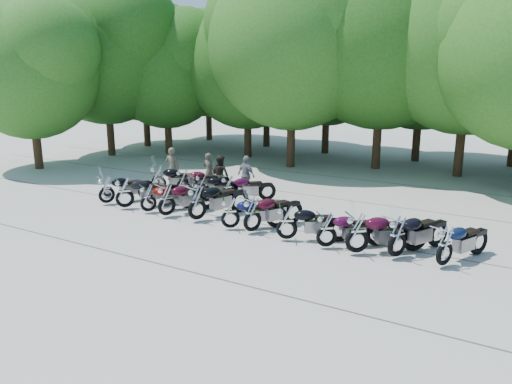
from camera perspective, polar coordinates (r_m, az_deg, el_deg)
The scene contains 33 objects.
ground at distance 15.88m, azimuth -2.76°, elevation -4.97°, with size 90.00×90.00×0.00m, color gray.
tree_0 at distance 34.84m, azimuth -12.74°, elevation 14.07°, with size 7.50×7.50×9.21m.
tree_1 at distance 31.28m, azimuth -10.28°, elevation 13.53°, with size 6.97×6.97×8.55m.
tree_2 at distance 29.77m, azimuth -0.97°, elevation 14.22°, with size 7.31×7.31×8.97m.
tree_3 at distance 26.60m, azimuth 4.20°, elevation 16.40°, with size 8.70×8.70×10.67m.
tree_4 at distance 26.82m, azimuth 14.30°, elevation 16.68°, with size 9.13×9.13×11.20m.
tree_5 at distance 26.05m, azimuth 23.33°, elevation 15.97°, with size 9.04×9.04×11.10m.
tree_9 at distance 37.21m, azimuth -5.55°, elevation 14.40°, with size 7.59×7.59×9.32m.
tree_10 at distance 33.86m, azimuth 1.25°, elevation 14.75°, with size 7.78×7.78×9.55m.
tree_11 at distance 31.38m, azimuth 8.21°, elevation 14.40°, with size 7.56×7.56×9.28m.
tree_12 at distance 29.74m, azimuth 18.52°, elevation 14.33°, with size 7.88×7.88×9.67m.
tree_16 at distance 28.43m, azimuth -24.50°, elevation 12.53°, with size 6.97×6.97×8.55m.
tree_17 at distance 31.51m, azimuth -16.88°, elevation 14.95°, with size 8.31×8.31×10.20m.
motorcycle_0 at distance 20.12m, azimuth -16.73°, elevation 0.36°, with size 0.68×2.24×1.26m, color black, non-canonical shape.
motorcycle_1 at distance 19.27m, azimuth -14.80°, elevation 0.05°, with size 0.73×2.40×1.36m, color black, non-canonical shape.
motorcycle_2 at distance 18.56m, azimuth -12.22°, elevation -0.58°, with size 0.64×2.11×1.19m, color #850804, non-canonical shape.
motorcycle_3 at distance 17.88m, azimuth -10.20°, elevation -0.76°, with size 0.73×2.39×1.35m, color #350713, non-canonical shape.
motorcycle_4 at distance 17.21m, azimuth -6.75°, elevation -1.09°, with size 0.77×2.52×1.43m, color black, non-canonical shape.
motorcycle_5 at distance 16.27m, azimuth -2.95°, elevation -2.28°, with size 0.65×2.14×1.21m, color #0D103A, non-canonical shape.
motorcycle_6 at distance 15.88m, azimuth -0.42°, elevation -2.42°, with size 0.72×2.38×1.34m, color #360714, non-canonical shape.
motorcycle_7 at distance 15.21m, azimuth 3.56°, elevation -3.35°, with size 0.68×2.24×1.26m, color black, non-canonical shape.
motorcycle_8 at distance 14.69m, azimuth 8.08°, elevation -4.17°, with size 0.66×2.17×1.22m, color #3B0826, non-canonical shape.
motorcycle_9 at distance 14.33m, azimuth 11.53°, elevation -4.47°, with size 0.74×2.43×1.38m, color #37071A, non-canonical shape.
motorcycle_10 at distance 14.31m, azimuth 15.88°, elevation -4.76°, with size 0.74×2.43×1.37m, color black, non-canonical shape.
motorcycle_11 at distance 14.09m, azimuth 20.80°, elevation -5.63°, with size 0.69×2.27×1.28m, color black, non-canonical shape.
motorcycle_12 at distance 21.54m, azimuth -11.10°, elevation 1.66°, with size 0.72×2.36×1.33m, color black, non-canonical shape.
motorcycle_13 at distance 20.88m, azimuth -8.22°, elevation 1.32°, with size 0.69×2.27×1.28m, color #3A0713, non-canonical shape.
motorcycle_14 at distance 20.20m, azimuth -6.10°, elevation 0.77°, with size 0.62×2.04×1.15m, color black, non-canonical shape.
motorcycle_15 at distance 19.60m, azimuth -3.12°, elevation 0.53°, with size 0.66×2.16×1.22m, color #340721, non-canonical shape.
rider_0 at distance 22.40m, azimuth -9.53°, elevation 2.79°, with size 0.65×0.43×1.79m, color brown.
rider_1 at distance 20.97m, azimuth -4.08°, elevation 2.00°, with size 0.80×0.62×1.65m, color black.
rider_2 at distance 20.80m, azimuth -1.11°, elevation 1.93°, with size 0.97×0.40×1.65m, color gray.
rider_3 at distance 21.74m, azimuth -5.39°, elevation 2.36°, with size 0.59×0.39×1.63m, color #4D4537.
Camera 1 is at (8.28, -12.55, 5.12)m, focal length 35.00 mm.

